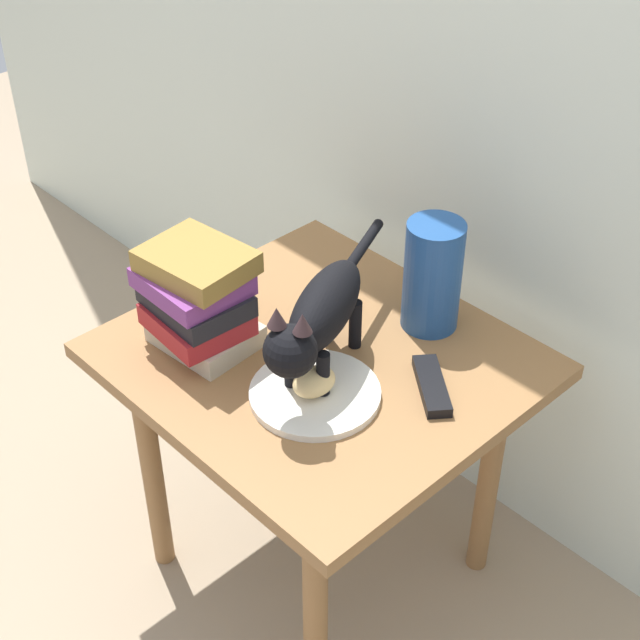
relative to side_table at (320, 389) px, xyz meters
name	(u,v)px	position (x,y,z in m)	size (l,w,h in m)	color
ground_plane	(320,559)	(0.00, 0.00, -0.50)	(6.00, 6.00, 0.00)	gray
back_panel	(501,22)	(0.00, 0.45, 0.60)	(4.00, 0.04, 2.20)	silver
side_table	(320,389)	(0.00, 0.00, 0.00)	(0.71, 0.65, 0.59)	olive
plate	(315,394)	(0.08, -0.09, 0.09)	(0.23, 0.23, 0.01)	silver
bread_roll	(314,382)	(0.08, -0.09, 0.12)	(0.08, 0.06, 0.05)	#E0BC7A
cat	(319,316)	(0.04, -0.04, 0.22)	(0.23, 0.44, 0.23)	black
book_stack	(198,299)	(-0.18, -0.14, 0.19)	(0.20, 0.18, 0.20)	#BCB299
green_vase	(433,276)	(0.07, 0.22, 0.19)	(0.11, 0.11, 0.22)	navy
tv_remote	(432,386)	(0.21, 0.07, 0.09)	(0.15, 0.04, 0.02)	black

